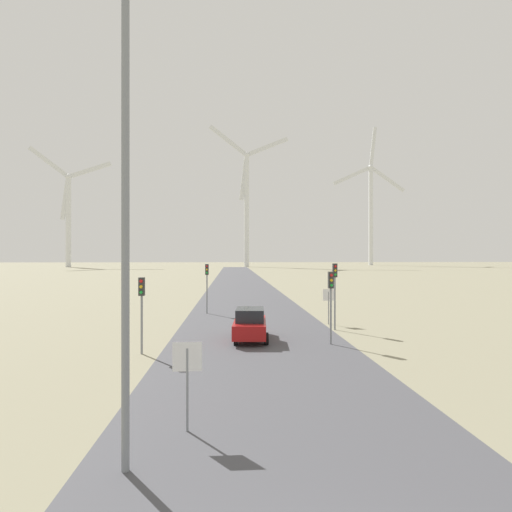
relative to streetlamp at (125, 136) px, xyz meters
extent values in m
cube|color=#47474C|center=(3.86, 43.16, -7.49)|extent=(10.00, 240.00, 0.01)
cylinder|color=gray|center=(0.00, 0.00, -1.39)|extent=(0.18, 0.18, 12.21)
cylinder|color=gray|center=(1.16, 1.96, -6.36)|extent=(0.07, 0.07, 2.28)
cube|color=white|center=(1.16, 1.95, -5.44)|extent=(0.81, 0.01, 0.81)
cube|color=red|center=(1.16, 1.96, -5.44)|extent=(0.76, 0.02, 0.76)
cylinder|color=gray|center=(9.17, 18.62, -6.35)|extent=(0.07, 0.07, 2.30)
cube|color=white|center=(9.17, 18.60, -5.42)|extent=(0.81, 0.01, 0.81)
cube|color=red|center=(9.17, 18.62, -5.42)|extent=(0.76, 0.02, 0.76)
cylinder|color=gray|center=(-2.05, 10.81, -5.61)|extent=(0.11, 0.11, 3.76)
cube|color=#2D2D2D|center=(-2.05, 10.81, -4.18)|extent=(0.28, 0.24, 0.90)
sphere|color=red|center=(-2.05, 10.67, -3.91)|extent=(0.16, 0.16, 0.16)
sphere|color=gold|center=(-2.05, 10.67, -4.18)|extent=(0.16, 0.16, 0.16)
sphere|color=green|center=(-2.05, 10.67, -4.45)|extent=(0.16, 0.16, 0.16)
cylinder|color=gray|center=(7.76, 12.34, -5.52)|extent=(0.11, 0.11, 3.95)
cube|color=#2D2D2D|center=(7.76, 12.34, -4.00)|extent=(0.28, 0.24, 0.90)
sphere|color=red|center=(7.76, 12.21, -3.73)|extent=(0.16, 0.16, 0.16)
sphere|color=gold|center=(7.76, 12.21, -4.00)|extent=(0.16, 0.16, 0.16)
sphere|color=green|center=(7.76, 12.21, -4.27)|extent=(0.16, 0.16, 0.16)
cylinder|color=gray|center=(0.30, 24.41, -5.43)|extent=(0.11, 0.11, 4.14)
cube|color=#2D2D2D|center=(0.30, 24.41, -3.81)|extent=(0.28, 0.24, 0.90)
sphere|color=red|center=(0.30, 24.28, -3.54)|extent=(0.16, 0.16, 0.16)
sphere|color=gold|center=(0.30, 24.28, -3.81)|extent=(0.16, 0.16, 0.16)
sphere|color=green|center=(0.30, 24.28, -4.08)|extent=(0.16, 0.16, 0.16)
cylinder|color=gray|center=(9.08, 16.52, -5.33)|extent=(0.11, 0.11, 4.32)
cube|color=#2D2D2D|center=(9.08, 16.52, -3.62)|extent=(0.28, 0.24, 0.90)
sphere|color=red|center=(9.08, 16.38, -3.35)|extent=(0.16, 0.16, 0.16)
sphere|color=gold|center=(9.08, 16.38, -3.62)|extent=(0.16, 0.16, 0.16)
sphere|color=green|center=(9.08, 16.38, -3.89)|extent=(0.16, 0.16, 0.16)
cube|color=maroon|center=(3.41, 13.73, -6.77)|extent=(2.09, 4.22, 0.80)
cube|color=#1E2328|center=(3.41, 13.58, -6.02)|extent=(1.71, 2.21, 0.70)
cylinder|color=black|center=(2.58, 15.00, -7.17)|extent=(0.22, 0.66, 0.66)
cylinder|color=black|center=(4.24, 15.00, -7.17)|extent=(0.22, 0.66, 0.66)
cylinder|color=black|center=(2.58, 12.46, -7.17)|extent=(0.22, 0.66, 0.66)
cylinder|color=black|center=(4.24, 12.46, -7.17)|extent=(0.22, 0.66, 0.66)
cylinder|color=silver|center=(-68.00, 167.23, 11.97)|extent=(2.20, 2.20, 38.94)
sphere|color=silver|center=(-68.00, 167.23, 31.44)|extent=(2.60, 2.60, 2.60)
cube|color=silver|center=(-59.53, 169.91, 35.19)|extent=(16.62, 5.68, 8.64)
cube|color=silver|center=(-75.33, 164.92, 37.26)|extent=(14.86, 5.12, 12.29)
cube|color=silver|center=(-69.14, 166.87, 21.87)|extent=(3.99, 1.69, 18.07)
cylinder|color=silver|center=(8.85, 166.76, 17.19)|extent=(2.20, 2.20, 49.38)
sphere|color=silver|center=(8.85, 166.76, 41.88)|extent=(2.60, 2.60, 2.60)
cube|color=silver|center=(7.63, 166.67, 31.62)|extent=(4.10, 0.81, 19.45)
cube|color=silver|center=(18.32, 167.47, 45.96)|extent=(18.50, 1.89, 9.29)
cube|color=silver|center=(0.60, 166.14, 48.07)|extent=(16.58, 1.75, 13.04)
cylinder|color=silver|center=(74.50, 194.07, 17.99)|extent=(2.20, 2.20, 50.97)
sphere|color=silver|center=(74.50, 194.07, 43.48)|extent=(2.60, 2.60, 2.60)
cube|color=silver|center=(64.66, 195.10, 39.10)|extent=(19.27, 2.52, 9.86)
cube|color=silver|center=(83.18, 193.15, 37.09)|extent=(17.43, 2.33, 13.45)
cube|color=silver|center=(75.65, 193.94, 54.23)|extent=(4.00, 0.91, 20.41)
camera|label=1|loc=(2.38, -9.07, -2.68)|focal=28.00mm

